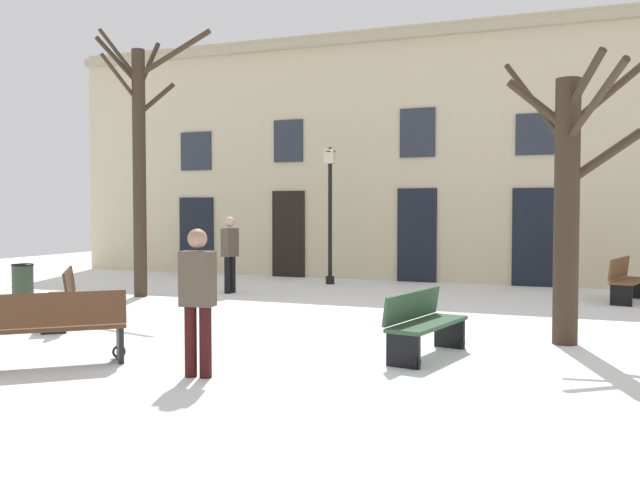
# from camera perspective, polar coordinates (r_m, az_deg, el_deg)

# --- Properties ---
(ground_plane) EXTENTS (33.11, 33.11, 0.00)m
(ground_plane) POSITION_cam_1_polar(r_m,az_deg,el_deg) (11.90, -2.87, -6.77)
(ground_plane) COLOR white
(building_facade) EXTENTS (20.69, 0.60, 6.65)m
(building_facade) POSITION_cam_1_polar(r_m,az_deg,el_deg) (19.34, 7.29, 6.80)
(building_facade) COLOR beige
(building_facade) RESTS_ON ground
(tree_foreground) EXTENTS (2.23, 2.45, 4.17)m
(tree_foreground) POSITION_cam_1_polar(r_m,az_deg,el_deg) (10.78, 18.94, 3.51)
(tree_foreground) COLOR #382B1E
(tree_foreground) RESTS_ON ground
(tree_right_of_center) EXTENTS (2.69, 1.72, 5.79)m
(tree_right_of_center) POSITION_cam_1_polar(r_m,az_deg,el_deg) (16.27, -13.88, 6.43)
(tree_right_of_center) COLOR #382B1E
(tree_right_of_center) RESTS_ON ground
(streetlamp) EXTENTS (0.30, 0.30, 3.46)m
(streetlamp) POSITION_cam_1_polar(r_m,az_deg,el_deg) (18.32, 0.79, 3.18)
(streetlamp) COLOR black
(streetlamp) RESTS_ON ground
(litter_bin) EXTENTS (0.40, 0.40, 0.90)m
(litter_bin) POSITION_cam_1_polar(r_m,az_deg,el_deg) (14.40, -22.24, -3.51)
(litter_bin) COLOR #2D3D2D
(litter_bin) RESTS_ON ground
(bench_by_litter_bin) EXTENTS (1.62, 1.54, 0.92)m
(bench_by_litter_bin) POSITION_cam_1_polar(r_m,az_deg,el_deg) (9.43, -20.29, -6.45)
(bench_by_litter_bin) COLOR #51331E
(bench_by_litter_bin) RESTS_ON ground
(bench_facing_shops) EXTENTS (1.37, 1.59, 0.93)m
(bench_facing_shops) POSITION_cam_1_polar(r_m,az_deg,el_deg) (12.60, -19.58, -4.21)
(bench_facing_shops) COLOR #3D2819
(bench_facing_shops) RESTS_ON ground
(bench_far_corner) EXTENTS (0.80, 1.64, 0.91)m
(bench_far_corner) POSITION_cam_1_polar(r_m,az_deg,el_deg) (16.15, 22.86, -2.89)
(bench_far_corner) COLOR brown
(bench_far_corner) RESTS_ON ground
(bench_back_to_back_left) EXTENTS (0.76, 1.68, 0.85)m
(bench_back_to_back_left) POSITION_cam_1_polar(r_m,az_deg,el_deg) (9.54, 8.14, -6.49)
(bench_back_to_back_left) COLOR #2D4C33
(bench_back_to_back_left) RESTS_ON ground
(person_near_bench) EXTENTS (0.41, 0.27, 1.69)m
(person_near_bench) POSITION_cam_1_polar(r_m,az_deg,el_deg) (8.36, -9.55, -4.28)
(person_near_bench) COLOR #350F0F
(person_near_bench) RESTS_ON ground
(person_by_shop_door) EXTENTS (0.28, 0.41, 1.72)m
(person_by_shop_door) POSITION_cam_1_polar(r_m,az_deg,el_deg) (16.51, -7.07, -0.84)
(person_by_shop_door) COLOR black
(person_by_shop_door) RESTS_ON ground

